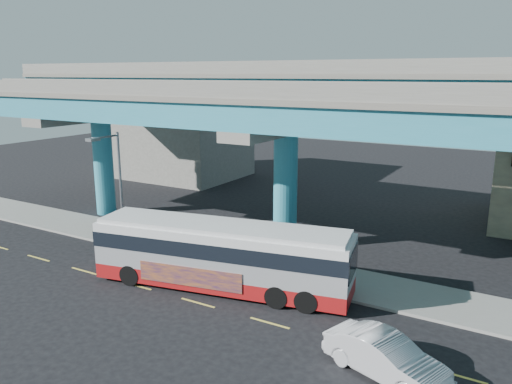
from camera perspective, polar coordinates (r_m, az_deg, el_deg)
The scene contains 10 objects.
ground at distance 25.32m, azimuth -6.24°, elevation -12.23°, with size 120.00×120.00×0.00m, color black.
sidewalk at distance 29.51m, azimuth 0.16°, elevation -8.16°, with size 70.00×4.00×0.15m, color gray.
lane_markings at distance 25.11m, azimuth -6.65°, elevation -12.47°, with size 58.00×0.12×0.01m.
viaduct at distance 30.66m, azimuth 3.61°, elevation 10.05°, with size 52.00×12.40×11.70m.
building_concrete at distance 54.45m, azimuth -8.37°, elevation 6.51°, with size 12.00×10.00×9.00m, color gray.
transit_bus at distance 25.91m, azimuth -3.95°, elevation -7.00°, with size 13.80×5.45×3.47m.
sedan at distance 19.89m, azimuth 14.57°, elevation -17.73°, with size 5.03×3.05×1.57m, color silver.
parked_car at distance 34.62m, azimuth -12.83°, elevation -4.06°, with size 3.61×1.98×1.16m, color #2B2A2F.
street_lamp at distance 32.11m, azimuth -15.99°, elevation 2.06°, with size 0.50×2.39×7.25m.
stop_sign at distance 27.15m, azimuth 1.29°, elevation -5.98°, with size 0.71×0.27×2.46m.
Camera 1 is at (13.75, -18.24, 10.94)m, focal length 35.00 mm.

